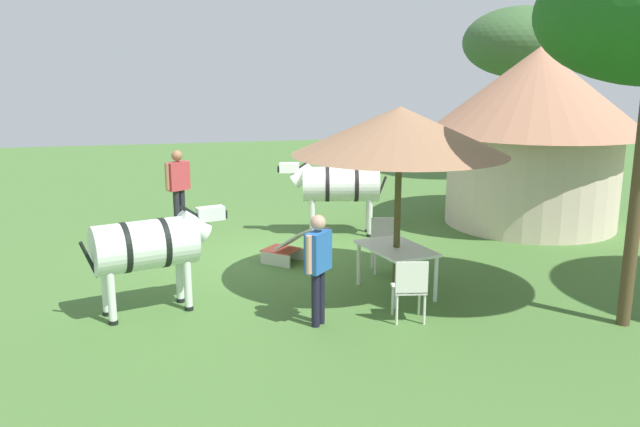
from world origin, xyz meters
name	(u,v)px	position (x,y,z in m)	size (l,w,h in m)	color
ground_plane	(285,259)	(0.00, 0.00, 0.00)	(36.00, 36.00, 0.00)	#456E32
thatched_hut	(535,127)	(-1.51, 5.73, 2.14)	(4.64, 4.64, 3.82)	beige
shade_umbrella	(400,131)	(2.13, 1.38, 2.52)	(3.22, 3.22, 2.88)	#484220
patio_dining_table	(396,253)	(2.13, 1.38, 0.65)	(1.41, 1.07, 0.74)	silver
patio_chair_east_end	(410,286)	(3.28, 1.18, 0.52)	(0.49, 0.50, 0.90)	silver
patio_chair_near_hut	(384,241)	(0.98, 1.56, 0.52)	(0.48, 0.50, 0.90)	white
guest_beside_umbrella	(318,260)	(3.11, -0.07, 0.93)	(0.44, 0.43, 1.55)	black
standing_watcher	(178,182)	(-2.69, -1.83, 1.02)	(0.43, 0.52, 1.70)	#222029
striped_lounge_chair	(286,249)	(0.20, -0.02, 0.26)	(0.93, 0.95, 0.64)	#CC523A
zebra_nearest_camera	(148,246)	(2.13, -2.30, 0.99)	(1.08, 2.03, 1.53)	silver
zebra_by_umbrella	(338,185)	(-1.51, 1.37, 1.05)	(1.02, 2.20, 1.58)	silver
acacia_tree_right_background	(522,43)	(-6.62, 8.13, 4.03)	(3.39, 3.39, 5.07)	#4C3B36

